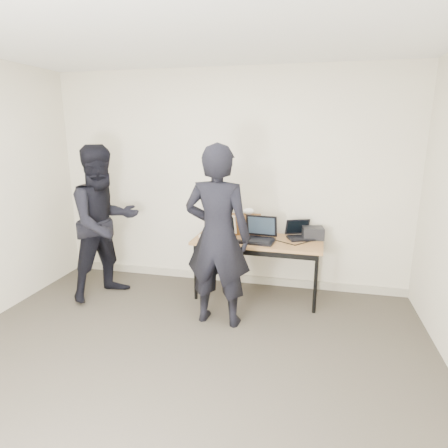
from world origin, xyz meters
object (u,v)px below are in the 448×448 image
(desk, at_px, (258,244))
(equipment_box, at_px, (313,233))
(leather_satchel, at_px, (246,224))
(person_typist, at_px, (218,237))
(laptop_beige, at_px, (219,233))
(laptop_center, at_px, (259,235))
(person_observer, at_px, (105,223))
(laptop_right, at_px, (299,234))

(desk, distance_m, equipment_box, 0.67)
(leather_satchel, height_order, person_typist, person_typist)
(laptop_beige, bearing_deg, desk, 24.52)
(laptop_center, relative_size, person_observer, 0.22)
(laptop_center, xyz_separation_m, person_observer, (-1.80, -0.30, 0.12))
(desk, bearing_deg, laptop_center, -58.03)
(desk, xyz_separation_m, laptop_beige, (-0.47, 0.00, 0.11))
(desk, relative_size, person_typist, 0.82)
(leather_satchel, relative_size, person_typist, 0.20)
(person_typist, height_order, person_observer, person_typist)
(laptop_center, distance_m, leather_satchel, 0.34)
(desk, distance_m, laptop_right, 0.52)
(equipment_box, bearing_deg, person_typist, -136.80)
(laptop_beige, distance_m, person_observer, 1.35)
(leather_satchel, relative_size, equipment_box, 1.57)
(laptop_beige, relative_size, laptop_right, 1.17)
(laptop_center, height_order, person_typist, person_typist)
(desk, height_order, leather_satchel, leather_satchel)
(person_observer, bearing_deg, laptop_right, -45.45)
(laptop_beige, distance_m, equipment_box, 1.12)
(laptop_right, xyz_separation_m, person_typist, (-0.79, -0.87, 0.16))
(desk, xyz_separation_m, person_typist, (-0.31, -0.69, 0.27))
(equipment_box, distance_m, person_observer, 2.46)
(laptop_center, height_order, laptop_right, laptop_center)
(laptop_beige, height_order, laptop_center, laptop_center)
(desk, xyz_separation_m, person_observer, (-1.77, -0.34, 0.25))
(laptop_beige, bearing_deg, laptop_right, 35.19)
(laptop_right, bearing_deg, laptop_beige, 169.49)
(desk, xyz_separation_m, laptop_right, (0.48, 0.18, 0.11))
(desk, bearing_deg, person_observer, -167.31)
(laptop_right, relative_size, leather_satchel, 0.99)
(laptop_center, bearing_deg, equipment_box, 26.37)
(desk, height_order, laptop_beige, laptop_beige)
(leather_satchel, relative_size, person_observer, 0.21)
(person_typist, bearing_deg, leather_satchel, -94.82)
(desk, relative_size, equipment_box, 6.35)
(laptop_right, xyz_separation_m, equipment_box, (0.16, 0.01, 0.02))
(laptop_right, relative_size, equipment_box, 1.55)
(person_observer, bearing_deg, person_typist, -72.00)
(laptop_center, bearing_deg, person_observer, -164.76)
(person_observer, bearing_deg, leather_satchel, -38.81)
(laptop_center, height_order, leather_satchel, laptop_center)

